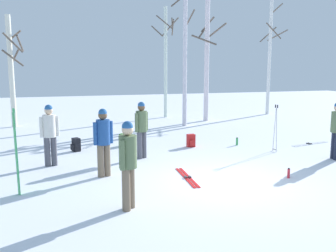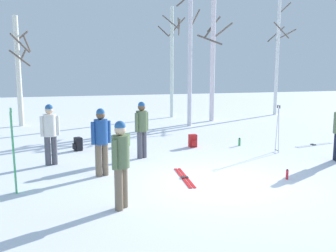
# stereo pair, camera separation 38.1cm
# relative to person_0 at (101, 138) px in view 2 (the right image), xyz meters

# --- Properties ---
(ground_plane) EXTENTS (60.00, 60.00, 0.00)m
(ground_plane) POSITION_rel_person_0_xyz_m (2.51, -1.37, -0.98)
(ground_plane) COLOR white
(person_0) EXTENTS (0.50, 0.34, 1.72)m
(person_0) POSITION_rel_person_0_xyz_m (0.00, 0.00, 0.00)
(person_0) COLOR #72604C
(person_0) RESTS_ON ground_plane
(person_1) EXTENTS (0.51, 0.34, 1.72)m
(person_1) POSITION_rel_person_0_xyz_m (-1.26, 1.48, 0.00)
(person_1) COLOR #4C4C56
(person_1) RESTS_ON ground_plane
(person_2) EXTENTS (0.46, 0.34, 1.72)m
(person_2) POSITION_rel_person_0_xyz_m (1.37, 1.54, 0.00)
(person_2) COLOR #4C4C56
(person_2) RESTS_ON ground_plane
(person_3) EXTENTS (0.38, 0.42, 1.72)m
(person_3) POSITION_rel_person_0_xyz_m (0.13, -2.32, 0.00)
(person_3) COLOR #72604C
(person_3) RESTS_ON ground_plane
(ski_pair_planted_0) EXTENTS (0.08, 0.20, 1.86)m
(ski_pair_planted_0) POSITION_rel_person_0_xyz_m (-1.95, -0.75, -0.05)
(ski_pair_planted_0) COLOR green
(ski_pair_planted_0) RESTS_ON ground_plane
(ski_pair_lying_0) EXTENTS (0.33, 1.69, 0.05)m
(ski_pair_lying_0) POSITION_rel_person_0_xyz_m (1.94, -0.76, -0.97)
(ski_pair_lying_0) COLOR red
(ski_pair_lying_0) RESTS_ON ground_plane
(ski_pair_lying_1) EXTENTS (1.70, 0.48, 0.05)m
(ski_pair_lying_1) POSITION_rel_person_0_xyz_m (7.63, 1.66, -0.97)
(ski_pair_lying_1) COLOR white
(ski_pair_lying_1) RESTS_ON ground_plane
(ski_poles_0) EXTENTS (0.07, 0.22, 1.54)m
(ski_poles_0) POSITION_rel_person_0_xyz_m (5.72, 1.05, -0.16)
(ski_poles_0) COLOR #B2B2BC
(ski_poles_0) RESTS_ON ground_plane
(backpack_0) EXTENTS (0.34, 0.34, 0.44)m
(backpack_0) POSITION_rel_person_0_xyz_m (1.19, 3.43, -0.77)
(backpack_0) COLOR #4C7F3F
(backpack_0) RESTS_ON ground_plane
(backpack_1) EXTENTS (0.33, 0.31, 0.44)m
(backpack_1) POSITION_rel_person_0_xyz_m (-0.46, 3.13, -0.77)
(backpack_1) COLOR black
(backpack_1) RESTS_ON ground_plane
(backpack_2) EXTENTS (0.27, 0.29, 0.44)m
(backpack_2) POSITION_rel_person_0_xyz_m (3.39, 2.59, -0.77)
(backpack_2) COLOR red
(backpack_2) RESTS_ON ground_plane
(water_bottle_0) EXTENTS (0.08, 0.08, 0.28)m
(water_bottle_0) POSITION_rel_person_0_xyz_m (5.04, 2.33, -0.85)
(water_bottle_0) COLOR green
(water_bottle_0) RESTS_ON ground_plane
(water_bottle_1) EXTENTS (0.06, 0.06, 0.25)m
(water_bottle_1) POSITION_rel_person_0_xyz_m (4.31, -1.58, -0.86)
(water_bottle_1) COLOR red
(water_bottle_1) RESTS_ON ground_plane
(birch_tree_2) EXTENTS (0.90, 1.16, 5.10)m
(birch_tree_2) POSITION_rel_person_0_xyz_m (-2.78, 9.33, 1.69)
(birch_tree_2) COLOR silver
(birch_tree_2) RESTS_ON ground_plane
(birch_tree_3) EXTENTS (1.22, 1.23, 7.47)m
(birch_tree_3) POSITION_rel_person_0_xyz_m (4.89, 7.14, 2.94)
(birch_tree_3) COLOR silver
(birch_tree_3) RESTS_ON ground_plane
(birch_tree_4) EXTENTS (1.48, 1.47, 6.03)m
(birch_tree_4) POSITION_rel_person_0_xyz_m (5.00, 10.42, 2.24)
(birch_tree_4) COLOR silver
(birch_tree_4) RESTS_ON ground_plane
(birch_tree_5) EXTENTS (1.87, 1.87, 6.57)m
(birch_tree_5) POSITION_rel_person_0_xyz_m (6.57, 8.41, 2.41)
(birch_tree_5) COLOR silver
(birch_tree_5) RESTS_ON ground_plane
(birch_tree_6) EXTENTS (1.47, 1.47, 6.96)m
(birch_tree_6) POSITION_rel_person_0_xyz_m (11.25, 9.83, 2.62)
(birch_tree_6) COLOR white
(birch_tree_6) RESTS_ON ground_plane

